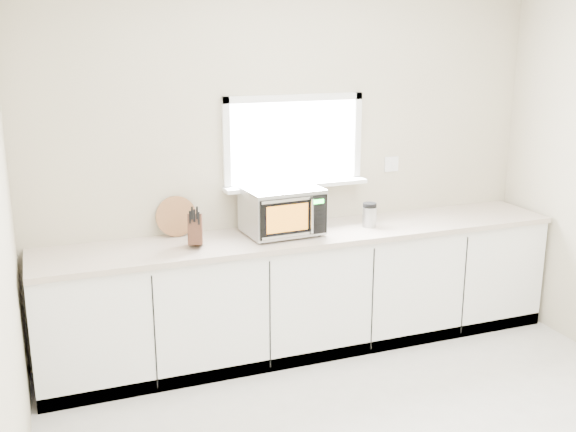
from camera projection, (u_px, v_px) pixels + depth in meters
name	position (u px, v px, depth m)	size (l,w,h in m)	color
back_wall	(293.00, 166.00, 5.11)	(4.00, 0.17, 2.70)	beige
cabinets	(307.00, 293.00, 5.08)	(3.92, 0.60, 0.88)	white
countertop	(308.00, 235.00, 4.96)	(3.92, 0.64, 0.04)	beige
microwave	(282.00, 210.00, 4.86)	(0.56, 0.45, 0.34)	black
knife_block	(195.00, 229.00, 4.59)	(0.15, 0.22, 0.29)	#4A271A
cutting_board	(176.00, 216.00, 4.82)	(0.29, 0.29, 0.02)	#9B693C
coffee_grinder	(369.00, 215.00, 5.08)	(0.13, 0.13, 0.19)	silver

